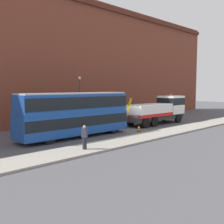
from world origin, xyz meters
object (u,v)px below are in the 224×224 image
(double_decker_bus, at_px, (75,113))
(street_lamp, at_px, (80,96))
(recovery_tow_truck, at_px, (158,110))
(traffic_cone_near_bus, at_px, (139,128))
(pedestrian_onlooker, at_px, (85,138))

(double_decker_bus, bearing_deg, street_lamp, 50.64)
(recovery_tow_truck, distance_m, street_lamp, 9.81)
(double_decker_bus, relative_size, traffic_cone_near_bus, 15.38)
(traffic_cone_near_bus, bearing_deg, recovery_tow_truck, 18.42)
(recovery_tow_truck, relative_size, traffic_cone_near_bus, 14.11)
(double_decker_bus, height_order, traffic_cone_near_bus, double_decker_bus)
(double_decker_bus, bearing_deg, traffic_cone_near_bus, -16.41)
(recovery_tow_truck, distance_m, traffic_cone_near_bus, 6.56)
(double_decker_bus, height_order, street_lamp, street_lamp)
(pedestrian_onlooker, relative_size, street_lamp, 0.29)
(recovery_tow_truck, height_order, pedestrian_onlooker, recovery_tow_truck)
(pedestrian_onlooker, height_order, street_lamp, street_lamp)
(recovery_tow_truck, distance_m, pedestrian_onlooker, 16.15)
(recovery_tow_truck, xyz_separation_m, traffic_cone_near_bus, (-6.08, -2.02, -1.42))
(double_decker_bus, height_order, pedestrian_onlooker, double_decker_bus)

